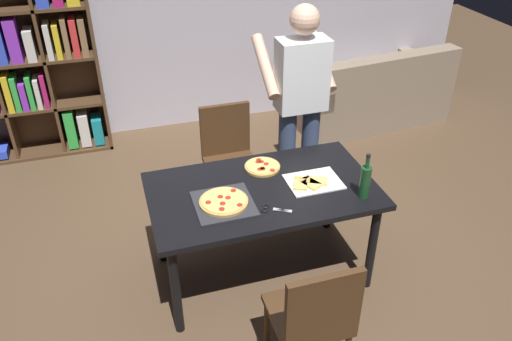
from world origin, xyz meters
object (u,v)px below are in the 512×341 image
(dining_table, at_px, (263,198))
(chair_far_side, at_px, (229,152))
(kitchen_scissors, at_px, (271,209))
(chair_near_camera, at_px, (314,316))
(second_pizza_plain, at_px, (262,167))
(person_serving_pizza, at_px, (300,102))
(wine_bottle, at_px, (365,181))
(couch, at_px, (370,96))
(bookshelf, at_px, (22,62))
(pepperoni_pizza_on_tray, at_px, (224,202))

(dining_table, bearing_deg, chair_far_side, 90.00)
(kitchen_scissors, bearing_deg, chair_near_camera, -88.43)
(kitchen_scissors, bearing_deg, dining_table, 85.51)
(second_pizza_plain, bearing_deg, person_serving_pizza, 45.37)
(chair_far_side, xyz_separation_m, wine_bottle, (0.60, -1.20, 0.36))
(second_pizza_plain, bearing_deg, couch, 43.61)
(bookshelf, bearing_deg, person_serving_pizza, -38.12)
(chair_far_side, bearing_deg, dining_table, -90.00)
(chair_near_camera, bearing_deg, second_pizza_plain, 86.27)
(person_serving_pizza, bearing_deg, wine_bottle, -85.87)
(bookshelf, distance_m, pepperoni_pizza_on_tray, 2.81)
(person_serving_pizza, distance_m, pepperoni_pizza_on_tray, 1.16)
(kitchen_scissors, relative_size, second_pizza_plain, 0.76)
(kitchen_scissors, height_order, second_pizza_plain, second_pizza_plain)
(wine_bottle, bearing_deg, bookshelf, 129.76)
(chair_near_camera, height_order, kitchen_scissors, chair_near_camera)
(wine_bottle, height_order, kitchen_scissors, wine_bottle)
(bookshelf, height_order, kitchen_scissors, bookshelf)
(dining_table, height_order, chair_far_side, chair_far_side)
(bookshelf, xyz_separation_m, second_pizza_plain, (1.69, -2.13, -0.19))
(chair_far_side, distance_m, person_serving_pizza, 0.75)
(second_pizza_plain, bearing_deg, chair_far_side, 96.38)
(dining_table, height_order, chair_near_camera, chair_near_camera)
(couch, relative_size, bookshelf, 0.91)
(dining_table, xyz_separation_m, wine_bottle, (0.60, -0.28, 0.20))
(couch, height_order, person_serving_pizza, person_serving_pizza)
(wine_bottle, distance_m, kitchen_scissors, 0.63)
(wine_bottle, bearing_deg, couch, 59.96)
(chair_far_side, relative_size, couch, 0.51)
(bookshelf, bearing_deg, dining_table, -55.85)
(chair_near_camera, height_order, second_pizza_plain, chair_near_camera)
(chair_near_camera, bearing_deg, person_serving_pizza, 71.98)
(dining_table, relative_size, second_pizza_plain, 6.00)
(dining_table, xyz_separation_m, second_pizza_plain, (0.08, 0.24, 0.09))
(chair_far_side, relative_size, second_pizza_plain, 3.57)
(couch, bearing_deg, pepperoni_pizza_on_tray, -136.56)
(bookshelf, bearing_deg, kitchen_scissors, -58.64)
(wine_bottle, bearing_deg, second_pizza_plain, 135.03)
(person_serving_pizza, relative_size, pepperoni_pizza_on_tray, 4.69)
(couch, bearing_deg, wine_bottle, -120.04)
(bookshelf, relative_size, wine_bottle, 6.17)
(chair_near_camera, distance_m, bookshelf, 3.70)
(chair_near_camera, distance_m, second_pizza_plain, 1.19)
(pepperoni_pizza_on_tray, distance_m, wine_bottle, 0.91)
(bookshelf, bearing_deg, pepperoni_pizza_on_tray, -61.86)
(couch, relative_size, pepperoni_pizza_on_tray, 4.78)
(chair_near_camera, bearing_deg, wine_bottle, 47.05)
(pepperoni_pizza_on_tray, bearing_deg, chair_near_camera, -70.61)
(chair_near_camera, bearing_deg, chair_far_side, 90.00)
(chair_far_side, xyz_separation_m, pepperoni_pizza_on_tray, (-0.29, -1.01, 0.25))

